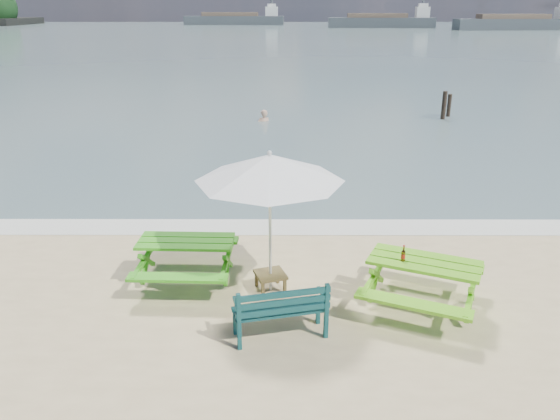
{
  "coord_description": "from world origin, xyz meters",
  "views": [
    {
      "loc": [
        -0.11,
        -6.3,
        4.49
      ],
      "look_at": [
        -0.14,
        3.0,
        1.0
      ],
      "focal_mm": 35.0,
      "sensor_mm": 36.0,
      "label": 1
    }
  ],
  "objects_px": {
    "picnic_table_left": "(187,261)",
    "picnic_table_right": "(422,285)",
    "side_table": "(270,281)",
    "patio_umbrella": "(270,168)",
    "beer_bottle": "(403,256)",
    "swimmer": "(264,129)",
    "park_bench": "(280,320)"
  },
  "relations": [
    {
      "from": "picnic_table_left",
      "to": "picnic_table_right",
      "type": "relative_size",
      "value": 0.77
    },
    {
      "from": "picnic_table_left",
      "to": "side_table",
      "type": "height_order",
      "value": "picnic_table_left"
    },
    {
      "from": "patio_umbrella",
      "to": "beer_bottle",
      "type": "bearing_deg",
      "value": -14.75
    },
    {
      "from": "picnic_table_right",
      "to": "patio_umbrella",
      "type": "height_order",
      "value": "patio_umbrella"
    },
    {
      "from": "picnic_table_left",
      "to": "patio_umbrella",
      "type": "relative_size",
      "value": 0.61
    },
    {
      "from": "picnic_table_left",
      "to": "swimmer",
      "type": "relative_size",
      "value": 1.14
    },
    {
      "from": "picnic_table_left",
      "to": "picnic_table_right",
      "type": "distance_m",
      "value": 3.94
    },
    {
      "from": "patio_umbrella",
      "to": "beer_bottle",
      "type": "xyz_separation_m",
      "value": [
        2.06,
        -0.54,
        -1.25
      ]
    },
    {
      "from": "picnic_table_right",
      "to": "park_bench",
      "type": "height_order",
      "value": "park_bench"
    },
    {
      "from": "picnic_table_left",
      "to": "beer_bottle",
      "type": "bearing_deg",
      "value": -14.01
    },
    {
      "from": "picnic_table_left",
      "to": "beer_bottle",
      "type": "xyz_separation_m",
      "value": [
        3.5,
        -0.87,
        0.52
      ]
    },
    {
      "from": "picnic_table_left",
      "to": "picnic_table_right",
      "type": "xyz_separation_m",
      "value": [
        3.84,
        -0.87,
        0.02
      ]
    },
    {
      "from": "park_bench",
      "to": "patio_umbrella",
      "type": "height_order",
      "value": "patio_umbrella"
    },
    {
      "from": "park_bench",
      "to": "beer_bottle",
      "type": "height_order",
      "value": "beer_bottle"
    },
    {
      "from": "patio_umbrella",
      "to": "picnic_table_left",
      "type": "bearing_deg",
      "value": 167.05
    },
    {
      "from": "side_table",
      "to": "beer_bottle",
      "type": "bearing_deg",
      "value": -14.75
    },
    {
      "from": "side_table",
      "to": "beer_bottle",
      "type": "height_order",
      "value": "beer_bottle"
    },
    {
      "from": "picnic_table_right",
      "to": "side_table",
      "type": "xyz_separation_m",
      "value": [
        -2.4,
        0.54,
        -0.22
      ]
    },
    {
      "from": "picnic_table_left",
      "to": "swimmer",
      "type": "height_order",
      "value": "picnic_table_left"
    },
    {
      "from": "picnic_table_right",
      "to": "beer_bottle",
      "type": "bearing_deg",
      "value": 179.59
    },
    {
      "from": "park_bench",
      "to": "side_table",
      "type": "bearing_deg",
      "value": 97.01
    },
    {
      "from": "picnic_table_right",
      "to": "picnic_table_left",
      "type": "bearing_deg",
      "value": 167.16
    },
    {
      "from": "side_table",
      "to": "patio_umbrella",
      "type": "bearing_deg",
      "value": -90.0
    },
    {
      "from": "park_bench",
      "to": "patio_umbrella",
      "type": "distance_m",
      "value": 2.33
    },
    {
      "from": "picnic_table_left",
      "to": "side_table",
      "type": "xyz_separation_m",
      "value": [
        1.44,
        -0.33,
        -0.21
      ]
    },
    {
      "from": "park_bench",
      "to": "swimmer",
      "type": "xyz_separation_m",
      "value": [
        -0.73,
        15.74,
        -0.59
      ]
    },
    {
      "from": "park_bench",
      "to": "side_table",
      "type": "relative_size",
      "value": 2.35
    },
    {
      "from": "picnic_table_right",
      "to": "patio_umbrella",
      "type": "relative_size",
      "value": 0.79
    },
    {
      "from": "park_bench",
      "to": "side_table",
      "type": "height_order",
      "value": "park_bench"
    },
    {
      "from": "park_bench",
      "to": "picnic_table_left",
      "type": "bearing_deg",
      "value": 133.51
    },
    {
      "from": "park_bench",
      "to": "patio_umbrella",
      "type": "bearing_deg",
      "value": 97.01
    },
    {
      "from": "patio_umbrella",
      "to": "swimmer",
      "type": "relative_size",
      "value": 1.86
    }
  ]
}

